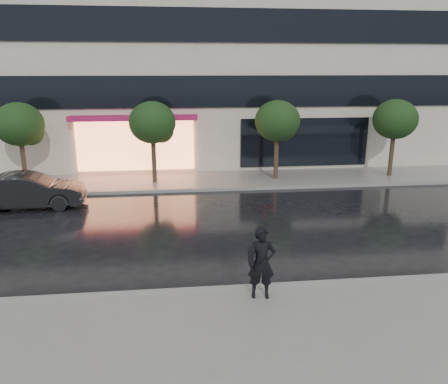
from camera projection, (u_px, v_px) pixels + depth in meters
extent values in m
plane|color=black|center=(250.00, 273.00, 12.07)|extent=(120.00, 120.00, 0.00)
cube|color=slate|center=(277.00, 342.00, 8.94)|extent=(60.00, 4.50, 0.12)
cube|color=slate|center=(216.00, 180.00, 21.85)|extent=(60.00, 3.50, 0.12)
cube|color=gray|center=(257.00, 288.00, 11.09)|extent=(60.00, 0.25, 0.14)
cube|color=gray|center=(219.00, 189.00, 20.17)|extent=(60.00, 0.25, 0.14)
cube|color=beige|center=(203.00, 8.00, 26.80)|extent=(30.00, 12.00, 18.00)
cube|color=black|center=(212.00, 92.00, 22.30)|extent=(28.00, 0.12, 1.60)
cube|color=black|center=(212.00, 25.00, 21.42)|extent=(28.00, 0.12, 1.60)
cube|color=#FF8C59|center=(136.00, 145.00, 22.59)|extent=(6.00, 0.10, 2.60)
cube|color=#A5194E|center=(134.00, 118.00, 21.88)|extent=(6.40, 0.70, 0.25)
cube|color=black|center=(305.00, 142.00, 23.58)|extent=(7.00, 0.10, 2.60)
cylinder|color=#33261C|center=(24.00, 165.00, 20.36)|extent=(0.22, 0.22, 2.20)
ellipsoid|color=black|center=(19.00, 124.00, 19.83)|extent=(2.20, 2.20, 1.98)
sphere|color=black|center=(31.00, 132.00, 20.18)|extent=(1.20, 1.20, 1.20)
cylinder|color=#33261C|center=(154.00, 162.00, 21.00)|extent=(0.22, 0.22, 2.20)
ellipsoid|color=black|center=(152.00, 122.00, 20.48)|extent=(2.20, 2.20, 1.98)
sphere|color=black|center=(161.00, 130.00, 20.82)|extent=(1.20, 1.20, 1.20)
cylinder|color=#33261C|center=(276.00, 159.00, 21.64)|extent=(0.22, 0.22, 2.20)
ellipsoid|color=black|center=(277.00, 121.00, 21.12)|extent=(2.20, 2.20, 1.98)
sphere|color=black|center=(284.00, 128.00, 21.47)|extent=(1.20, 1.20, 1.20)
cylinder|color=#33261C|center=(391.00, 157.00, 22.29)|extent=(0.22, 0.22, 2.20)
ellipsoid|color=black|center=(395.00, 119.00, 21.77)|extent=(2.20, 2.20, 1.98)
sphere|color=black|center=(400.00, 127.00, 22.11)|extent=(1.20, 1.20, 1.20)
imported|color=black|center=(29.00, 191.00, 17.50)|extent=(4.43, 1.81, 1.43)
imported|color=black|center=(262.00, 263.00, 10.36)|extent=(0.69, 0.49, 1.78)
imported|color=#3B0A10|center=(265.00, 220.00, 10.06)|extent=(0.91, 0.93, 0.76)
cylinder|color=black|center=(265.00, 237.00, 10.18)|extent=(0.02, 0.02, 0.89)
cube|color=black|center=(251.00, 256.00, 10.24)|extent=(0.15, 0.34, 0.38)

